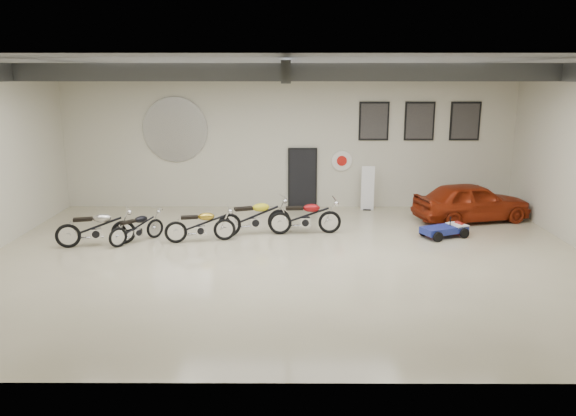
{
  "coord_description": "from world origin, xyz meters",
  "views": [
    {
      "loc": [
        0.06,
        -13.91,
        4.73
      ],
      "look_at": [
        0.0,
        1.2,
        1.1
      ],
      "focal_mm": 35.0,
      "sensor_mm": 36.0,
      "label": 1
    }
  ],
  "objects_px": {
    "banner_stand": "(368,187)",
    "motorcycle_yellow": "(254,216)",
    "go_kart": "(448,227)",
    "motorcycle_red": "(305,216)",
    "motorcycle_gold": "(200,224)",
    "motorcycle_silver": "(96,227)",
    "vintage_car": "(472,202)",
    "motorcycle_black": "(137,227)"
  },
  "relations": [
    {
      "from": "motorcycle_silver",
      "to": "vintage_car",
      "type": "height_order",
      "value": "vintage_car"
    },
    {
      "from": "motorcycle_silver",
      "to": "go_kart",
      "type": "distance_m",
      "value": 10.19
    },
    {
      "from": "go_kart",
      "to": "motorcycle_red",
      "type": "bearing_deg",
      "value": 152.5
    },
    {
      "from": "motorcycle_silver",
      "to": "motorcycle_black",
      "type": "distance_m",
      "value": 1.11
    },
    {
      "from": "vintage_car",
      "to": "motorcycle_yellow",
      "type": "bearing_deg",
      "value": 88.88
    },
    {
      "from": "motorcycle_gold",
      "to": "go_kart",
      "type": "distance_m",
      "value": 7.3
    },
    {
      "from": "motorcycle_yellow",
      "to": "go_kart",
      "type": "bearing_deg",
      "value": -21.24
    },
    {
      "from": "motorcycle_yellow",
      "to": "go_kart",
      "type": "xyz_separation_m",
      "value": [
        5.77,
        -0.2,
        -0.27
      ]
    },
    {
      "from": "motorcycle_black",
      "to": "motorcycle_gold",
      "type": "distance_m",
      "value": 1.81
    },
    {
      "from": "motorcycle_red",
      "to": "vintage_car",
      "type": "height_order",
      "value": "vintage_car"
    },
    {
      "from": "motorcycle_gold",
      "to": "motorcycle_silver",
      "type": "bearing_deg",
      "value": 176.17
    },
    {
      "from": "banner_stand",
      "to": "motorcycle_yellow",
      "type": "bearing_deg",
      "value": -132.94
    },
    {
      "from": "motorcycle_gold",
      "to": "motorcycle_yellow",
      "type": "xyz_separation_m",
      "value": [
        1.51,
        0.75,
        0.06
      ]
    },
    {
      "from": "go_kart",
      "to": "banner_stand",
      "type": "bearing_deg",
      "value": 96.66
    },
    {
      "from": "banner_stand",
      "to": "motorcycle_black",
      "type": "distance_m",
      "value": 8.17
    },
    {
      "from": "motorcycle_silver",
      "to": "motorcycle_yellow",
      "type": "relative_size",
      "value": 0.96
    },
    {
      "from": "banner_stand",
      "to": "motorcycle_black",
      "type": "height_order",
      "value": "banner_stand"
    },
    {
      "from": "motorcycle_yellow",
      "to": "motorcycle_silver",
      "type": "bearing_deg",
      "value": 175.61
    },
    {
      "from": "motorcycle_silver",
      "to": "go_kart",
      "type": "height_order",
      "value": "motorcycle_silver"
    },
    {
      "from": "go_kart",
      "to": "vintage_car",
      "type": "bearing_deg",
      "value": 32.21
    },
    {
      "from": "banner_stand",
      "to": "motorcycle_red",
      "type": "height_order",
      "value": "banner_stand"
    },
    {
      "from": "motorcycle_yellow",
      "to": "motorcycle_gold",
      "type": "bearing_deg",
      "value": -173.02
    },
    {
      "from": "motorcycle_red",
      "to": "vintage_car",
      "type": "bearing_deg",
      "value": 11.12
    },
    {
      "from": "go_kart",
      "to": "motorcycle_silver",
      "type": "bearing_deg",
      "value": 161.73
    },
    {
      "from": "go_kart",
      "to": "motorcycle_black",
      "type": "bearing_deg",
      "value": 160.27
    },
    {
      "from": "motorcycle_yellow",
      "to": "motorcycle_red",
      "type": "xyz_separation_m",
      "value": [
        1.52,
        0.08,
        -0.02
      ]
    },
    {
      "from": "go_kart",
      "to": "vintage_car",
      "type": "distance_m",
      "value": 2.25
    },
    {
      "from": "motorcycle_black",
      "to": "motorcycle_yellow",
      "type": "bearing_deg",
      "value": -34.65
    },
    {
      "from": "motorcycle_gold",
      "to": "motorcycle_red",
      "type": "xyz_separation_m",
      "value": [
        3.03,
        0.83,
        0.04
      ]
    },
    {
      "from": "motorcycle_black",
      "to": "vintage_car",
      "type": "distance_m",
      "value": 10.63
    },
    {
      "from": "motorcycle_silver",
      "to": "vintage_car",
      "type": "bearing_deg",
      "value": -1.33
    },
    {
      "from": "motorcycle_gold",
      "to": "vintage_car",
      "type": "xyz_separation_m",
      "value": [
        8.52,
        2.39,
        0.13
      ]
    },
    {
      "from": "banner_stand",
      "to": "motorcycle_gold",
      "type": "height_order",
      "value": "banner_stand"
    },
    {
      "from": "vintage_car",
      "to": "motorcycle_black",
      "type": "bearing_deg",
      "value": 89.15
    },
    {
      "from": "motorcycle_black",
      "to": "motorcycle_gold",
      "type": "bearing_deg",
      "value": -46.0
    },
    {
      "from": "motorcycle_gold",
      "to": "go_kart",
      "type": "xyz_separation_m",
      "value": [
        7.28,
        0.55,
        -0.21
      ]
    },
    {
      "from": "motorcycle_silver",
      "to": "motorcycle_yellow",
      "type": "distance_m",
      "value": 4.53
    },
    {
      "from": "banner_stand",
      "to": "go_kart",
      "type": "xyz_separation_m",
      "value": [
        1.96,
        -3.34,
        -0.53
      ]
    },
    {
      "from": "motorcycle_yellow",
      "to": "go_kart",
      "type": "distance_m",
      "value": 5.78
    },
    {
      "from": "banner_stand",
      "to": "go_kart",
      "type": "bearing_deg",
      "value": -52.1
    },
    {
      "from": "motorcycle_yellow",
      "to": "vintage_car",
      "type": "bearing_deg",
      "value": -6.09
    },
    {
      "from": "motorcycle_gold",
      "to": "vintage_car",
      "type": "height_order",
      "value": "vintage_car"
    }
  ]
}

